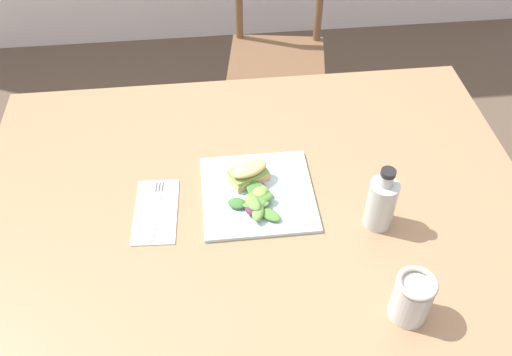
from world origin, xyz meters
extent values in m
plane|color=brown|center=(0.00, 0.00, 0.00)|extent=(8.03, 8.03, 0.00)
cube|color=#997551|center=(0.14, -0.08, 0.72)|extent=(1.39, 0.99, 0.03)
cube|color=brown|center=(-0.49, 0.35, 0.35)|extent=(0.07, 0.07, 0.71)
cube|color=brown|center=(0.76, 0.35, 0.35)|extent=(0.07, 0.07, 0.71)
cylinder|color=brown|center=(0.14, 0.80, 0.21)|extent=(0.03, 0.03, 0.43)
cylinder|color=brown|center=(0.48, 0.74, 0.21)|extent=(0.03, 0.03, 0.43)
cylinder|color=brown|center=(0.20, 1.14, 0.21)|extent=(0.03, 0.03, 0.43)
cylinder|color=brown|center=(0.53, 1.08, 0.21)|extent=(0.03, 0.03, 0.43)
cube|color=brown|center=(0.34, 0.94, 0.44)|extent=(0.46, 0.46, 0.02)
cube|color=silver|center=(0.14, -0.08, 0.74)|extent=(0.28, 0.28, 0.01)
cube|color=#DBB270|center=(0.13, -0.04, 0.76)|extent=(0.11, 0.09, 0.02)
cube|color=#84A84C|center=(0.12, -0.03, 0.78)|extent=(0.11, 0.09, 0.01)
ellipsoid|color=#DBB270|center=(0.13, -0.04, 0.79)|extent=(0.11, 0.09, 0.02)
ellipsoid|color=#602D47|center=(0.15, -0.09, 0.76)|extent=(0.05, 0.05, 0.02)
ellipsoid|color=#518438|center=(0.15, -0.12, 0.77)|extent=(0.06, 0.04, 0.02)
ellipsoid|color=#518438|center=(0.16, -0.16, 0.76)|extent=(0.07, 0.06, 0.01)
ellipsoid|color=#602D47|center=(0.15, -0.08, 0.76)|extent=(0.04, 0.05, 0.01)
ellipsoid|color=#6B9E47|center=(0.13, -0.16, 0.77)|extent=(0.04, 0.06, 0.02)
ellipsoid|color=#602D47|center=(0.12, -0.15, 0.76)|extent=(0.05, 0.04, 0.02)
ellipsoid|color=#6B9E47|center=(0.13, -0.14, 0.77)|extent=(0.06, 0.03, 0.01)
ellipsoid|color=#518438|center=(0.14, -0.12, 0.77)|extent=(0.05, 0.06, 0.01)
ellipsoid|color=#518438|center=(0.14, -0.08, 0.77)|extent=(0.05, 0.07, 0.02)
ellipsoid|color=#84A84C|center=(0.15, -0.10, 0.77)|extent=(0.04, 0.05, 0.01)
ellipsoid|color=#6B9E47|center=(0.12, -0.14, 0.78)|extent=(0.05, 0.07, 0.02)
ellipsoid|color=#3D7033|center=(0.14, -0.09, 0.77)|extent=(0.07, 0.07, 0.02)
ellipsoid|color=#3D7033|center=(0.09, -0.12, 0.76)|extent=(0.06, 0.05, 0.01)
ellipsoid|color=#6B9E47|center=(0.15, -0.10, 0.77)|extent=(0.05, 0.05, 0.02)
ellipsoid|color=#84A84C|center=(0.15, -0.11, 0.77)|extent=(0.04, 0.04, 0.02)
cube|color=white|center=(-0.11, -0.11, 0.74)|extent=(0.12, 0.21, 0.00)
cube|color=silver|center=(-0.11, -0.13, 0.75)|extent=(0.03, 0.14, 0.00)
cube|color=silver|center=(-0.10, -0.04, 0.75)|extent=(0.03, 0.05, 0.00)
cube|color=#38383D|center=(-0.09, -0.03, 0.75)|extent=(0.01, 0.03, 0.00)
cube|color=#38383D|center=(-0.10, -0.03, 0.75)|extent=(0.01, 0.03, 0.00)
cube|color=#38383D|center=(-0.11, -0.03, 0.75)|extent=(0.01, 0.03, 0.00)
cylinder|color=#472819|center=(0.42, -0.20, 0.79)|extent=(0.06, 0.06, 0.09)
cylinder|color=#B2BCB7|center=(0.42, -0.20, 0.81)|extent=(0.07, 0.07, 0.13)
cylinder|color=#B2BCB7|center=(0.42, -0.20, 0.89)|extent=(0.03, 0.03, 0.03)
cylinder|color=black|center=(0.42, -0.20, 0.91)|extent=(0.03, 0.03, 0.01)
cylinder|color=#995623|center=(0.41, -0.45, 0.78)|extent=(0.07, 0.07, 0.08)
cylinder|color=silver|center=(0.41, -0.45, 0.79)|extent=(0.08, 0.08, 0.10)
torus|color=#B7B29E|center=(0.41, -0.45, 0.85)|extent=(0.08, 0.08, 0.01)
camera|label=1|loc=(0.04, -1.01, 1.76)|focal=38.66mm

